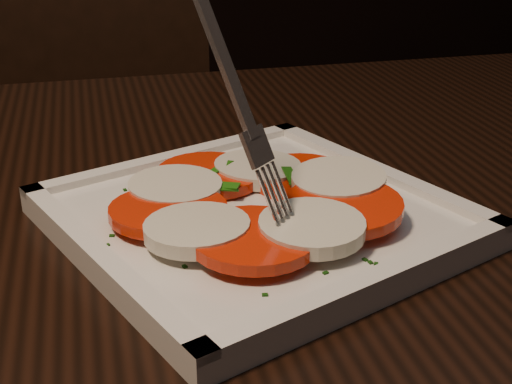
{
  "coord_description": "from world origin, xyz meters",
  "views": [
    {
      "loc": [
        -0.4,
        -0.61,
        0.99
      ],
      "look_at": [
        -0.26,
        -0.16,
        0.78
      ],
      "focal_mm": 50.0,
      "sensor_mm": 36.0,
      "label": 1
    }
  ],
  "objects_px": {
    "table": "(283,298)",
    "fork": "(213,68)",
    "plate": "(256,220)",
    "chair": "(90,168)"
  },
  "relations": [
    {
      "from": "chair",
      "to": "plate",
      "type": "xyz_separation_m",
      "value": [
        0.07,
        -0.7,
        0.22
      ]
    },
    {
      "from": "table",
      "to": "fork",
      "type": "height_order",
      "value": "fork"
    },
    {
      "from": "chair",
      "to": "fork",
      "type": "height_order",
      "value": "fork"
    },
    {
      "from": "table",
      "to": "chair",
      "type": "distance_m",
      "value": 0.67
    },
    {
      "from": "table",
      "to": "plate",
      "type": "xyz_separation_m",
      "value": [
        -0.04,
        -0.05,
        0.11
      ]
    },
    {
      "from": "plate",
      "to": "fork",
      "type": "relative_size",
      "value": 1.43
    },
    {
      "from": "plate",
      "to": "fork",
      "type": "distance_m",
      "value": 0.12
    },
    {
      "from": "table",
      "to": "fork",
      "type": "xyz_separation_m",
      "value": [
        -0.07,
        -0.06,
        0.23
      ]
    },
    {
      "from": "plate",
      "to": "fork",
      "type": "xyz_separation_m",
      "value": [
        -0.03,
        -0.01,
        0.12
      ]
    },
    {
      "from": "chair",
      "to": "fork",
      "type": "bearing_deg",
      "value": -75.07
    }
  ]
}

